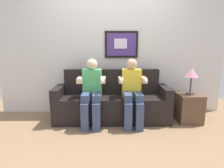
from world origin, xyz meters
TOP-DOWN VIEW (x-y plane):
  - ground_plane at (0.00, 0.00)m, footprint 5.74×5.74m
  - back_wall_assembly at (0.01, 0.76)m, footprint 4.41×0.10m
  - couch at (0.00, 0.33)m, footprint 2.01×0.58m
  - person_on_left at (-0.34, 0.16)m, footprint 0.46×0.56m
  - person_on_right at (0.34, 0.16)m, footprint 0.46×0.56m
  - side_table_right at (1.36, 0.22)m, footprint 0.40×0.40m
  - table_lamp at (1.36, 0.23)m, footprint 0.22×0.22m

SIDE VIEW (x-z plane):
  - ground_plane at x=0.00m, z-range 0.00..0.00m
  - side_table_right at x=1.36m, z-range 0.00..0.50m
  - couch at x=0.00m, z-range -0.14..0.76m
  - person_on_left at x=-0.34m, z-range 0.05..1.16m
  - person_on_right at x=0.34m, z-range 0.05..1.16m
  - table_lamp at x=1.36m, z-range 0.63..1.09m
  - back_wall_assembly at x=0.01m, z-range 0.00..2.60m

